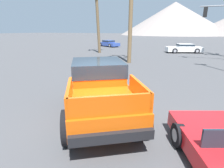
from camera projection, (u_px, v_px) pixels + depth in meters
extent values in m
plane|color=#424244|center=(107.00, 122.00, 5.80)|extent=(320.00, 320.00, 0.00)
cube|color=#CC4C0C|center=(101.00, 95.00, 5.97)|extent=(4.06, 4.81, 0.56)
cube|color=#CC4C0C|center=(98.00, 70.00, 6.61)|extent=(2.58, 2.62, 0.74)
cube|color=#1E2833|center=(98.00, 67.00, 6.57)|extent=(2.63, 2.68, 0.47)
cube|color=#CC4C0C|center=(69.00, 95.00, 4.48)|extent=(1.03, 1.54, 0.48)
cube|color=#CC4C0C|center=(139.00, 91.00, 4.79)|extent=(1.03, 1.54, 0.48)
cube|color=#CC4C0C|center=(111.00, 106.00, 3.84)|extent=(1.63, 1.09, 0.48)
cube|color=black|center=(95.00, 81.00, 8.16)|extent=(1.70, 1.17, 0.24)
cube|color=black|center=(112.00, 137.00, 3.87)|extent=(1.70, 1.17, 0.24)
cylinder|color=black|center=(73.00, 92.00, 7.20)|extent=(0.78, 0.97, 0.95)
cylinder|color=#232326|center=(73.00, 92.00, 7.20)|extent=(0.56, 0.62, 0.52)
cylinder|color=black|center=(121.00, 89.00, 7.53)|extent=(0.78, 0.97, 0.95)
cylinder|color=#232326|center=(121.00, 89.00, 7.53)|extent=(0.56, 0.62, 0.52)
cylinder|color=black|center=(69.00, 127.00, 4.60)|extent=(0.78, 0.97, 0.95)
cylinder|color=#232326|center=(69.00, 127.00, 4.60)|extent=(0.56, 0.62, 0.52)
cylinder|color=black|center=(142.00, 121.00, 4.93)|extent=(0.78, 0.97, 0.95)
cylinder|color=#232326|center=(142.00, 121.00, 4.93)|extent=(0.56, 0.62, 0.52)
cylinder|color=black|center=(179.00, 135.00, 4.54)|extent=(0.44, 0.66, 0.62)
cylinder|color=#9E9EA3|center=(179.00, 135.00, 4.54)|extent=(0.35, 0.41, 0.34)
cube|color=#334C9E|center=(109.00, 44.00, 32.39)|extent=(4.78, 3.69, 0.56)
cube|color=#334C9E|center=(108.00, 41.00, 32.33)|extent=(2.39, 2.24, 0.41)
cube|color=#1E2833|center=(108.00, 41.00, 32.32)|extent=(2.44, 2.28, 0.25)
cylinder|color=black|center=(117.00, 45.00, 31.86)|extent=(0.65, 0.49, 0.62)
cylinder|color=#9E9EA3|center=(117.00, 45.00, 31.86)|extent=(0.41, 0.37, 0.34)
cylinder|color=black|center=(110.00, 46.00, 30.89)|extent=(0.65, 0.49, 0.62)
cylinder|color=#9E9EA3|center=(110.00, 46.00, 30.89)|extent=(0.41, 0.37, 0.34)
cylinder|color=black|center=(108.00, 44.00, 33.97)|extent=(0.65, 0.49, 0.62)
cylinder|color=#9E9EA3|center=(108.00, 44.00, 33.97)|extent=(0.41, 0.37, 0.34)
cylinder|color=black|center=(101.00, 45.00, 33.00)|extent=(0.65, 0.49, 0.62)
cylinder|color=#9E9EA3|center=(101.00, 45.00, 33.00)|extent=(0.41, 0.37, 0.34)
cube|color=white|center=(184.00, 49.00, 23.45)|extent=(4.90, 3.21, 0.60)
cube|color=white|center=(185.00, 45.00, 23.29)|extent=(2.33, 2.11, 0.39)
cube|color=#1E2833|center=(185.00, 45.00, 23.28)|extent=(2.38, 2.16, 0.23)
cylinder|color=black|center=(175.00, 51.00, 22.75)|extent=(0.70, 0.43, 0.67)
cylinder|color=#9E9EA3|center=(175.00, 51.00, 22.75)|extent=(0.43, 0.34, 0.37)
cylinder|color=black|center=(171.00, 49.00, 24.37)|extent=(0.70, 0.43, 0.67)
cylinder|color=#9E9EA3|center=(171.00, 49.00, 24.37)|extent=(0.43, 0.34, 0.37)
cylinder|color=black|center=(197.00, 51.00, 22.61)|extent=(0.70, 0.43, 0.67)
cylinder|color=#9E9EA3|center=(197.00, 51.00, 22.61)|extent=(0.43, 0.34, 0.37)
cylinder|color=black|center=(192.00, 50.00, 24.23)|extent=(0.70, 0.43, 0.67)
cylinder|color=#9E9EA3|center=(192.00, 50.00, 24.23)|extent=(0.43, 0.34, 0.37)
cube|color=black|center=(205.00, 12.00, 16.29)|extent=(0.34, 0.26, 0.90)
sphere|color=red|center=(206.00, 9.00, 16.34)|extent=(0.20, 0.20, 0.20)
sphere|color=orange|center=(205.00, 12.00, 16.42)|extent=(0.20, 0.20, 0.20)
sphere|color=green|center=(205.00, 15.00, 16.50)|extent=(0.20, 0.20, 0.20)
cylinder|color=brown|center=(131.00, 17.00, 15.27)|extent=(0.36, 0.54, 8.03)
cylinder|color=brown|center=(98.00, 23.00, 22.14)|extent=(0.36, 0.98, 7.68)
cone|color=gray|center=(174.00, 19.00, 110.70)|extent=(67.65, 67.65, 19.72)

